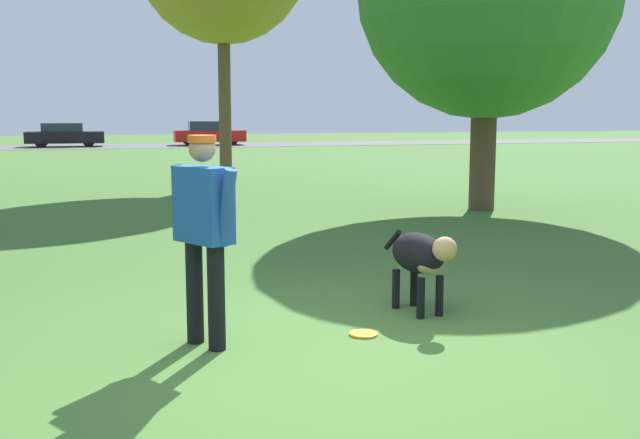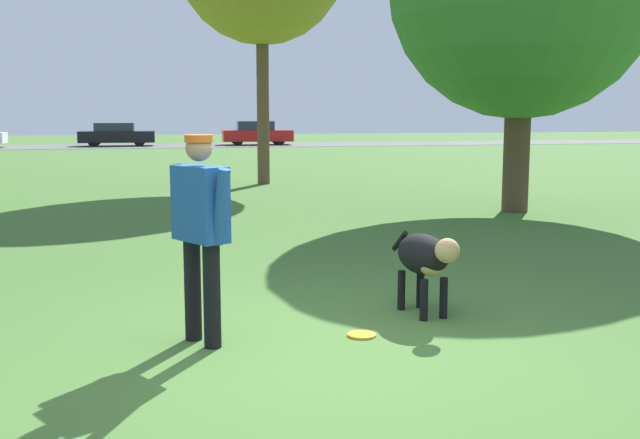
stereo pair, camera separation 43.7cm
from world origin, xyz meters
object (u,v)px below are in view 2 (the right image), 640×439
(dog, at_px, (425,257))
(frisbee, at_px, (362,335))
(parked_car_black, at_px, (117,135))
(parked_car_red, at_px, (257,133))
(person, at_px, (201,221))

(dog, bearing_deg, frisbee, -65.86)
(dog, distance_m, frisbee, 0.99)
(frisbee, xyz_separation_m, parked_car_black, (-3.06, 36.87, 0.61))
(dog, xyz_separation_m, parked_car_red, (3.90, 36.19, 0.14))
(frisbee, bearing_deg, parked_car_red, 82.84)
(parked_car_red, bearing_deg, dog, -93.30)
(person, bearing_deg, frisbee, 56.68)
(dog, xyz_separation_m, frisbee, (-0.71, -0.48, -0.50))
(person, bearing_deg, dog, 72.13)
(person, distance_m, dog, 2.03)
(frisbee, height_order, parked_car_black, parked_car_black)
(parked_car_black, relative_size, parked_car_red, 1.02)
(person, bearing_deg, parked_car_black, 153.96)
(person, relative_size, dog, 1.54)
(person, bearing_deg, parked_car_red, 142.03)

